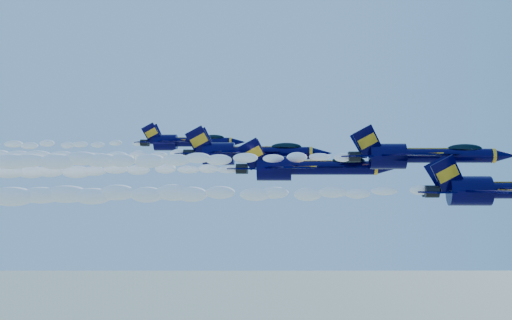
# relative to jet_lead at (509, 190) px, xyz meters

# --- Properties ---
(jet_lead) EXTENTS (19.12, 15.69, 7.11)m
(jet_lead) POSITION_rel_jet_lead_xyz_m (0.00, 0.00, 0.00)
(jet_lead) COLOR black
(smoke_trail_jet_lead) EXTENTS (55.43, 2.44, 2.19)m
(smoke_trail_jet_lead) POSITION_rel_jet_lead_xyz_m (-35.89, -0.00, -0.48)
(smoke_trail_jet_lead) COLOR white
(jet_second) EXTENTS (18.80, 15.42, 6.98)m
(jet_second) POSITION_rel_jet_lead_xyz_m (-6.94, 8.30, 3.68)
(jet_second) COLOR black
(smoke_trail_jet_second) EXTENTS (55.43, 2.40, 2.16)m
(smoke_trail_jet_second) POSITION_rel_jet_lead_xyz_m (-42.69, 8.30, 3.20)
(smoke_trail_jet_second) COLOR white
(jet_third) EXTENTS (19.35, 15.88, 7.19)m
(jet_third) POSITION_rel_jet_lead_xyz_m (-19.80, 11.92, 2.35)
(jet_third) COLOR black
(smoke_trail_jet_third) EXTENTS (55.43, 2.47, 2.22)m
(smoke_trail_jet_third) POSITION_rel_jet_lead_xyz_m (-55.78, 11.92, 1.87)
(smoke_trail_jet_third) COLOR white
(jet_fourth) EXTENTS (19.68, 16.14, 7.31)m
(jet_fourth) POSITION_rel_jet_lead_xyz_m (-27.40, 20.00, 4.37)
(jet_fourth) COLOR black
(jet_fifth) EXTENTS (15.71, 12.89, 5.84)m
(jet_fifth) POSITION_rel_jet_lead_xyz_m (-37.38, 29.91, 6.35)
(jet_fifth) COLOR black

